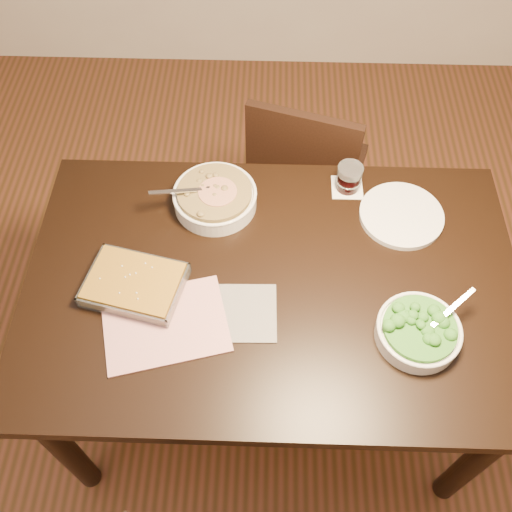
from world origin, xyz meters
TOP-DOWN VIEW (x-y plane):
  - ground at (0.00, 0.00)m, footprint 4.00×4.00m
  - table at (0.00, 0.00)m, footprint 1.40×0.90m
  - magazine_a at (-0.29, -0.15)m, footprint 0.37×0.31m
  - magazine_b at (-0.11, -0.11)m, footprint 0.26×0.19m
  - coaster at (0.23, 0.36)m, footprint 0.10×0.10m
  - stew_bowl at (-0.18, 0.27)m, footprint 0.28×0.26m
  - broccoli_bowl at (0.38, -0.16)m, footprint 0.22×0.22m
  - baking_dish at (-0.38, -0.04)m, footprint 0.30×0.25m
  - wine_tumbler at (0.23, 0.36)m, footprint 0.08×0.08m
  - dinner_plate at (0.39, 0.24)m, footprint 0.25×0.25m
  - chair_far at (0.12, 0.67)m, footprint 0.50×0.50m

SIDE VIEW (x-z plane):
  - ground at x=0.00m, z-range 0.00..0.00m
  - chair_far at x=0.12m, z-range 0.05..0.90m
  - table at x=0.00m, z-range 0.28..1.03m
  - coaster at x=0.23m, z-range 0.75..0.75m
  - magazine_b at x=-0.11m, z-range 0.75..0.75m
  - magazine_a at x=-0.29m, z-range 0.75..0.76m
  - dinner_plate at x=0.39m, z-range 0.75..0.77m
  - baking_dish at x=-0.38m, z-range 0.75..0.80m
  - broccoli_bowl at x=0.38m, z-range 0.74..0.82m
  - stew_bowl at x=-0.18m, z-range 0.74..0.83m
  - wine_tumbler at x=0.23m, z-range 0.75..0.84m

